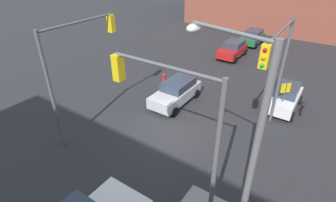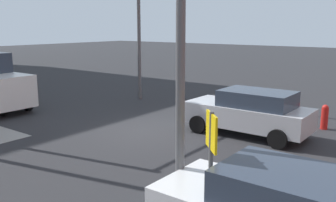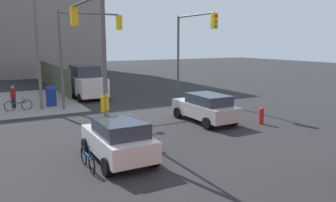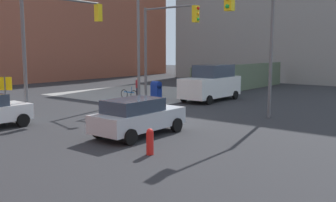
{
  "view_description": "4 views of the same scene",
  "coord_description": "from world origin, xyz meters",
  "px_view_note": "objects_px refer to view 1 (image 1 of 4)",
  "views": [
    {
      "loc": [
        10.84,
        6.83,
        9.58
      ],
      "look_at": [
        -1.82,
        -1.66,
        0.73
      ],
      "focal_mm": 28.0,
      "sensor_mm": 36.0,
      "label": 1
    },
    {
      "loc": [
        -8.55,
        10.23,
        3.84
      ],
      "look_at": [
        -0.4,
        -0.52,
        1.11
      ],
      "focal_mm": 40.0,
      "sensor_mm": 36.0,
      "label": 2
    },
    {
      "loc": [
        -17.89,
        8.89,
        4.44
      ],
      "look_at": [
        -0.79,
        -0.63,
        0.95
      ],
      "focal_mm": 35.0,
      "sensor_mm": 36.0,
      "label": 3
    },
    {
      "loc": [
        -14.67,
        -12.7,
        3.66
      ],
      "look_at": [
        -0.73,
        -1.62,
        1.24
      ],
      "focal_mm": 40.0,
      "sensor_mm": 36.0,
      "label": 4
    }
  ],
  "objects_px": {
    "traffic_signal_se_corner": "(77,58)",
    "sedan_green": "(253,37)",
    "traffic_signal_ne_corner": "(174,118)",
    "traffic_signal_nw_corner": "(277,63)",
    "sedan_silver": "(176,92)",
    "bicycle_at_crosswalk": "(303,107)",
    "street_lamp_corner": "(242,153)",
    "coupe_red": "(233,49)",
    "coupe_white": "(284,97)",
    "fire_hydrant": "(164,79)"
  },
  "relations": [
    {
      "from": "sedan_silver",
      "to": "sedan_green",
      "type": "height_order",
      "value": "same"
    },
    {
      "from": "sedan_silver",
      "to": "bicycle_at_crosswalk",
      "type": "relative_size",
      "value": 2.5
    },
    {
      "from": "fire_hydrant",
      "to": "sedan_silver",
      "type": "distance_m",
      "value": 3.1
    },
    {
      "from": "street_lamp_corner",
      "to": "coupe_red",
      "type": "height_order",
      "value": "street_lamp_corner"
    },
    {
      "from": "traffic_signal_se_corner",
      "to": "fire_hydrant",
      "type": "height_order",
      "value": "traffic_signal_se_corner"
    },
    {
      "from": "fire_hydrant",
      "to": "bicycle_at_crosswalk",
      "type": "bearing_deg",
      "value": 100.03
    },
    {
      "from": "traffic_signal_nw_corner",
      "to": "sedan_silver",
      "type": "height_order",
      "value": "traffic_signal_nw_corner"
    },
    {
      "from": "traffic_signal_se_corner",
      "to": "traffic_signal_ne_corner",
      "type": "xyz_separation_m",
      "value": [
        1.87,
        7.34,
        -0.03
      ]
    },
    {
      "from": "coupe_white",
      "to": "sedan_green",
      "type": "height_order",
      "value": "same"
    },
    {
      "from": "traffic_signal_nw_corner",
      "to": "coupe_white",
      "type": "relative_size",
      "value": 1.7
    },
    {
      "from": "traffic_signal_nw_corner",
      "to": "traffic_signal_ne_corner",
      "type": "bearing_deg",
      "value": -13.33
    },
    {
      "from": "traffic_signal_nw_corner",
      "to": "street_lamp_corner",
      "type": "distance_m",
      "value": 7.68
    },
    {
      "from": "fire_hydrant",
      "to": "sedan_silver",
      "type": "xyz_separation_m",
      "value": [
        1.94,
        2.4,
        0.36
      ]
    },
    {
      "from": "street_lamp_corner",
      "to": "fire_hydrant",
      "type": "relative_size",
      "value": 8.51
    },
    {
      "from": "traffic_signal_se_corner",
      "to": "fire_hydrant",
      "type": "xyz_separation_m",
      "value": [
        -7.63,
        0.3,
        -4.11
      ]
    },
    {
      "from": "traffic_signal_nw_corner",
      "to": "sedan_silver",
      "type": "relative_size",
      "value": 1.48
    },
    {
      "from": "traffic_signal_nw_corner",
      "to": "fire_hydrant",
      "type": "relative_size",
      "value": 6.91
    },
    {
      "from": "street_lamp_corner",
      "to": "sedan_green",
      "type": "relative_size",
      "value": 2.08
    },
    {
      "from": "traffic_signal_se_corner",
      "to": "bicycle_at_crosswalk",
      "type": "bearing_deg",
      "value": 131.94
    },
    {
      "from": "street_lamp_corner",
      "to": "traffic_signal_nw_corner",
      "type": "bearing_deg",
      "value": -172.95
    },
    {
      "from": "traffic_signal_se_corner",
      "to": "sedan_silver",
      "type": "bearing_deg",
      "value": 154.64
    },
    {
      "from": "coupe_red",
      "to": "sedan_green",
      "type": "xyz_separation_m",
      "value": [
        -5.27,
        0.3,
        -0.0
      ]
    },
    {
      "from": "traffic_signal_ne_corner",
      "to": "fire_hydrant",
      "type": "xyz_separation_m",
      "value": [
        -9.5,
        -7.04,
        -4.08
      ]
    },
    {
      "from": "coupe_red",
      "to": "fire_hydrant",
      "type": "bearing_deg",
      "value": -14.15
    },
    {
      "from": "street_lamp_corner",
      "to": "traffic_signal_ne_corner",
      "type": "bearing_deg",
      "value": -103.1
    },
    {
      "from": "traffic_signal_se_corner",
      "to": "sedan_green",
      "type": "bearing_deg",
      "value": 172.55
    },
    {
      "from": "street_lamp_corner",
      "to": "bicycle_at_crosswalk",
      "type": "bearing_deg",
      "value": 177.32
    },
    {
      "from": "traffic_signal_nw_corner",
      "to": "fire_hydrant",
      "type": "height_order",
      "value": "traffic_signal_nw_corner"
    },
    {
      "from": "bicycle_at_crosswalk",
      "to": "traffic_signal_ne_corner",
      "type": "bearing_deg",
      "value": -15.63
    },
    {
      "from": "traffic_signal_se_corner",
      "to": "bicycle_at_crosswalk",
      "type": "distance_m",
      "value": 14.74
    },
    {
      "from": "traffic_signal_nw_corner",
      "to": "traffic_signal_se_corner",
      "type": "distance_m",
      "value": 10.37
    },
    {
      "from": "street_lamp_corner",
      "to": "coupe_red",
      "type": "relative_size",
      "value": 1.98
    },
    {
      "from": "coupe_red",
      "to": "street_lamp_corner",
      "type": "bearing_deg",
      "value": 21.14
    },
    {
      "from": "bicycle_at_crosswalk",
      "to": "traffic_signal_nw_corner",
      "type": "bearing_deg",
      "value": -19.28
    },
    {
      "from": "traffic_signal_ne_corner",
      "to": "coupe_white",
      "type": "xyz_separation_m",
      "value": [
        -11.03,
        1.88,
        -3.73
      ]
    },
    {
      "from": "coupe_red",
      "to": "bicycle_at_crosswalk",
      "type": "distance_m",
      "value": 10.71
    },
    {
      "from": "traffic_signal_se_corner",
      "to": "sedan_silver",
      "type": "relative_size",
      "value": 1.48
    },
    {
      "from": "traffic_signal_se_corner",
      "to": "sedan_green",
      "type": "relative_size",
      "value": 1.69
    },
    {
      "from": "traffic_signal_se_corner",
      "to": "coupe_red",
      "type": "xyz_separation_m",
      "value": [
        -16.61,
        2.56,
        -3.76
      ]
    },
    {
      "from": "traffic_signal_ne_corner",
      "to": "sedan_silver",
      "type": "relative_size",
      "value": 1.48
    },
    {
      "from": "street_lamp_corner",
      "to": "coupe_red",
      "type": "distance_m",
      "value": 20.82
    },
    {
      "from": "street_lamp_corner",
      "to": "bicycle_at_crosswalk",
      "type": "relative_size",
      "value": 4.57
    },
    {
      "from": "sedan_silver",
      "to": "sedan_green",
      "type": "bearing_deg",
      "value": 179.42
    },
    {
      "from": "traffic_signal_nw_corner",
      "to": "sedan_green",
      "type": "bearing_deg",
      "value": -159.85
    },
    {
      "from": "fire_hydrant",
      "to": "coupe_red",
      "type": "xyz_separation_m",
      "value": [
        -8.98,
        2.26,
        0.36
      ]
    },
    {
      "from": "sedan_silver",
      "to": "sedan_green",
      "type": "xyz_separation_m",
      "value": [
        -16.19,
        0.16,
        -0.0
      ]
    },
    {
      "from": "fire_hydrant",
      "to": "traffic_signal_nw_corner",
      "type": "bearing_deg",
      "value": 74.06
    },
    {
      "from": "bicycle_at_crosswalk",
      "to": "street_lamp_corner",
      "type": "bearing_deg",
      "value": -2.68
    },
    {
      "from": "traffic_signal_nw_corner",
      "to": "sedan_silver",
      "type": "bearing_deg",
      "value": -94.94
    },
    {
      "from": "fire_hydrant",
      "to": "street_lamp_corner",
      "type": "bearing_deg",
      "value": 43.65
    }
  ]
}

